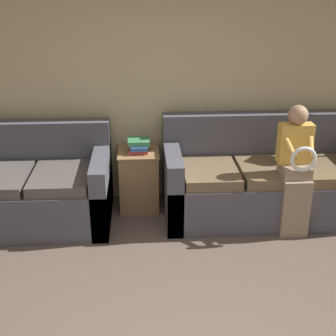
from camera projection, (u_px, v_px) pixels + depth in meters
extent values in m
cube|color=#C6B789|center=(165.00, 85.00, 4.98)|extent=(7.55, 0.06, 2.55)
cube|color=#4C4C56|center=(262.00, 193.00, 4.92)|extent=(2.05, 0.93, 0.47)
cube|color=#4C4C56|center=(257.00, 137.00, 5.06)|extent=(2.05, 0.20, 0.54)
cube|color=#4C4C56|center=(173.00, 184.00, 4.81)|extent=(0.16, 0.93, 0.74)
cube|color=brown|center=(210.00, 173.00, 4.68)|extent=(0.54, 0.69, 0.11)
cube|color=brown|center=(267.00, 172.00, 4.71)|extent=(0.54, 0.69, 0.11)
cube|color=brown|center=(323.00, 170.00, 4.75)|extent=(0.54, 0.69, 0.11)
cube|color=#4C4C56|center=(36.00, 201.00, 4.76)|extent=(1.52, 0.97, 0.47)
cube|color=#4C4C56|center=(38.00, 144.00, 4.93)|extent=(1.52, 0.20, 0.49)
cube|color=#4C4C56|center=(102.00, 188.00, 4.75)|extent=(0.16, 0.97, 0.72)
cube|color=#514C47|center=(61.00, 178.00, 4.58)|extent=(0.56, 0.73, 0.11)
cube|color=gray|center=(295.00, 209.00, 4.48)|extent=(0.27, 0.10, 0.58)
cube|color=gray|center=(294.00, 170.00, 4.48)|extent=(0.27, 0.28, 0.11)
cube|color=gold|center=(295.00, 143.00, 4.44)|extent=(0.32, 0.14, 0.39)
sphere|color=#A37A5B|center=(298.00, 115.00, 4.34)|extent=(0.19, 0.19, 0.19)
torus|color=white|center=(304.00, 159.00, 4.22)|extent=(0.25, 0.04, 0.25)
cylinder|color=gold|center=(289.00, 145.00, 4.30)|extent=(0.12, 0.31, 0.22)
cylinder|color=gold|center=(311.00, 145.00, 4.31)|extent=(0.12, 0.31, 0.22)
cube|color=olive|center=(139.00, 179.00, 5.06)|extent=(0.41, 0.48, 0.65)
cube|color=#9A724A|center=(138.00, 151.00, 4.93)|extent=(0.43, 0.50, 0.02)
cube|color=#BC3833|center=(138.00, 149.00, 4.92)|extent=(0.20, 0.26, 0.04)
cube|color=#33569E|center=(139.00, 146.00, 4.90)|extent=(0.18, 0.29, 0.04)
cube|color=#3D8451|center=(139.00, 141.00, 4.89)|extent=(0.23, 0.22, 0.05)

